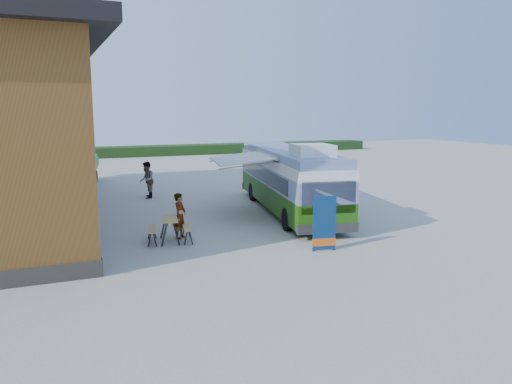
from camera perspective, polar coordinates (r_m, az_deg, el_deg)
name	(u,v)px	position (r m, az deg, el deg)	size (l,w,h in m)	color
ground	(302,252)	(17.03, 5.24, -6.83)	(100.00, 100.00, 0.00)	#BCB7AD
hedge	(201,149)	(54.87, -6.26, 4.89)	(40.00, 3.00, 1.00)	#264419
bus	(288,178)	(23.28, 3.73, 1.66)	(4.42, 11.30, 3.39)	#326711
awning	(245,161)	(22.35, -1.21, 3.54)	(3.20, 4.41, 0.51)	white
banner	(324,229)	(17.04, 7.81, -4.16)	(0.82, 0.29, 1.90)	navy
picnic_table	(169,224)	(18.32, -9.86, -3.64)	(1.77, 1.64, 0.88)	tan
person_a	(180,216)	(18.74, -8.68, -2.71)	(0.62, 0.41, 1.70)	#999999
person_b	(147,180)	(27.58, -12.38, 1.35)	(0.97, 0.75, 1.99)	#999999
slurry_tanker	(81,165)	(34.12, -19.42, 2.92)	(2.68, 5.58, 2.12)	green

